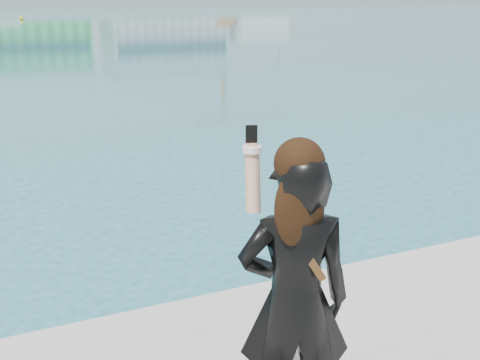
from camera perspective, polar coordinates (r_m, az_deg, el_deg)
name	(u,v)px	position (r m, az deg, el deg)	size (l,w,h in m)	color
buoy_near	(21,20)	(76.40, -20.01, 14.08)	(0.50, 0.50, 0.50)	yellow
woman	(295,293)	(3.25, 5.20, -10.64)	(0.71, 0.59, 1.76)	black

